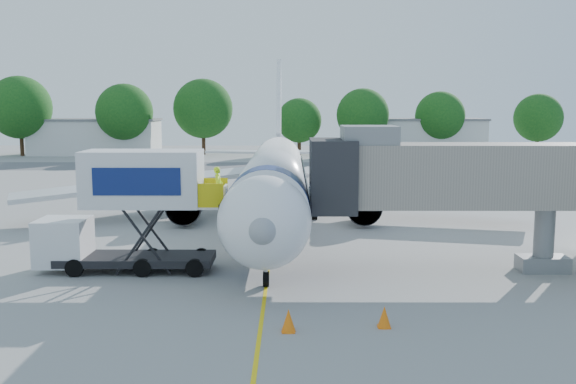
{
  "coord_description": "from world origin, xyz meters",
  "views": [
    {
      "loc": [
        1.03,
        -35.48,
        7.6
      ],
      "look_at": [
        0.89,
        -3.85,
        3.2
      ],
      "focal_mm": 40.0,
      "sensor_mm": 36.0,
      "label": 1
    }
  ],
  "objects_px": {
    "catering_hiloader": "(129,211)",
    "ground_tug": "(212,334)",
    "aircraft": "(274,178)",
    "jet_bridge": "(446,176)"
  },
  "relations": [
    {
      "from": "jet_bridge",
      "to": "aircraft",
      "type": "bearing_deg",
      "value": 125.7
    },
    {
      "from": "ground_tug",
      "to": "jet_bridge",
      "type": "bearing_deg",
      "value": 65.86
    },
    {
      "from": "aircraft",
      "to": "catering_hiloader",
      "type": "relative_size",
      "value": 4.44
    },
    {
      "from": "jet_bridge",
      "to": "ground_tug",
      "type": "height_order",
      "value": "jet_bridge"
    },
    {
      "from": "aircraft",
      "to": "jet_bridge",
      "type": "bearing_deg",
      "value": -54.3
    },
    {
      "from": "aircraft",
      "to": "jet_bridge",
      "type": "distance_m",
      "value": 13.77
    },
    {
      "from": "catering_hiloader",
      "to": "ground_tug",
      "type": "xyz_separation_m",
      "value": [
        4.95,
        -10.18,
        -1.98
      ]
    },
    {
      "from": "catering_hiloader",
      "to": "aircraft",
      "type": "bearing_deg",
      "value": 60.59
    },
    {
      "from": "aircraft",
      "to": "ground_tug",
      "type": "relative_size",
      "value": 9.16
    },
    {
      "from": "catering_hiloader",
      "to": "ground_tug",
      "type": "relative_size",
      "value": 2.06
    }
  ]
}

